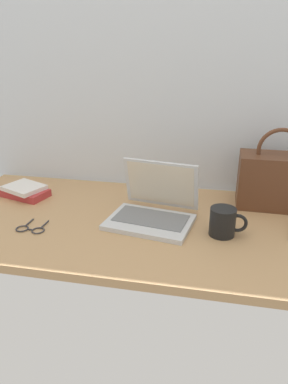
{
  "coord_description": "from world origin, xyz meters",
  "views": [
    {
      "loc": [
        0.27,
        -1.19,
        0.65
      ],
      "look_at": [
        0.03,
        0.0,
        0.15
      ],
      "focal_mm": 33.18,
      "sensor_mm": 36.0,
      "label": 1
    }
  ],
  "objects_px": {
    "book_stack": "(25,191)",
    "handbag": "(276,180)",
    "laptop": "(154,208)",
    "eyeglasses": "(31,229)",
    "coffee_mug": "(223,222)"
  },
  "relations": [
    {
      "from": "book_stack",
      "to": "handbag",
      "type": "bearing_deg",
      "value": 5.86
    },
    {
      "from": "laptop",
      "to": "handbag",
      "type": "bearing_deg",
      "value": 25.35
    },
    {
      "from": "handbag",
      "to": "book_stack",
      "type": "relative_size",
      "value": 1.44
    },
    {
      "from": "eyeglasses",
      "to": "book_stack",
      "type": "height_order",
      "value": "book_stack"
    },
    {
      "from": "coffee_mug",
      "to": "handbag",
      "type": "bearing_deg",
      "value": 54.9
    },
    {
      "from": "eyeglasses",
      "to": "handbag",
      "type": "bearing_deg",
      "value": 24.06
    },
    {
      "from": "coffee_mug",
      "to": "handbag",
      "type": "distance_m",
      "value": 0.36
    },
    {
      "from": "book_stack",
      "to": "laptop",
      "type": "bearing_deg",
      "value": -10.47
    },
    {
      "from": "coffee_mug",
      "to": "handbag",
      "type": "relative_size",
      "value": 0.4
    },
    {
      "from": "handbag",
      "to": "book_stack",
      "type": "height_order",
      "value": "handbag"
    },
    {
      "from": "coffee_mug",
      "to": "book_stack",
      "type": "distance_m",
      "value": 0.88
    },
    {
      "from": "coffee_mug",
      "to": "book_stack",
      "type": "xyz_separation_m",
      "value": [
        -0.86,
        0.18,
        -0.03
      ]
    },
    {
      "from": "laptop",
      "to": "book_stack",
      "type": "distance_m",
      "value": 0.61
    },
    {
      "from": "handbag",
      "to": "book_stack",
      "type": "xyz_separation_m",
      "value": [
        -1.07,
        -0.11,
        -0.09
      ]
    },
    {
      "from": "coffee_mug",
      "to": "book_stack",
      "type": "bearing_deg",
      "value": 168.03
    }
  ]
}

